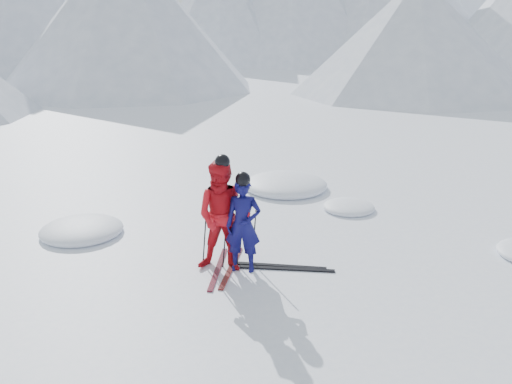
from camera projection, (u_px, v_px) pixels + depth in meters
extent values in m
plane|color=white|center=(331.00, 249.00, 10.53)|extent=(160.00, 160.00, 0.00)
cone|color=#B2BCD1|center=(220.00, 3.00, 50.19)|extent=(19.63, 19.63, 10.85)
cone|color=silver|center=(473.00, 5.00, 57.40)|extent=(24.45, 24.45, 10.76)
cone|color=#B2BCD1|center=(415.00, 36.00, 30.51)|extent=(14.00, 14.00, 6.50)
cone|color=#B2BCD1|center=(124.00, 13.00, 32.49)|extent=(16.00, 16.00, 9.00)
imported|color=#0E0D4F|center=(243.00, 225.00, 9.41)|extent=(0.72, 0.59, 1.70)
imported|color=red|center=(224.00, 217.00, 9.39)|extent=(1.17, 1.04, 2.00)
cylinder|color=black|center=(225.00, 238.00, 9.58)|extent=(0.11, 0.08, 1.13)
cylinder|color=black|center=(254.00, 234.00, 9.78)|extent=(0.12, 0.07, 1.13)
cylinder|color=black|center=(205.00, 230.00, 9.66)|extent=(0.13, 0.10, 1.33)
cylinder|color=black|center=(239.00, 230.00, 9.69)|extent=(0.13, 0.09, 1.33)
cube|color=black|center=(218.00, 269.00, 9.67)|extent=(0.60, 1.65, 0.03)
cube|color=black|center=(231.00, 267.00, 9.72)|extent=(0.71, 1.61, 0.03)
cube|color=black|center=(279.00, 266.00, 9.78)|extent=(1.63, 0.68, 0.03)
cube|color=black|center=(287.00, 269.00, 9.66)|extent=(1.64, 0.62, 0.03)
ellipsoid|color=white|center=(82.00, 233.00, 11.27)|extent=(1.70, 1.70, 0.37)
ellipsoid|color=white|center=(349.00, 209.00, 12.66)|extent=(1.21, 1.21, 0.27)
ellipsoid|color=white|center=(286.00, 188.00, 14.21)|extent=(2.18, 2.18, 0.48)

